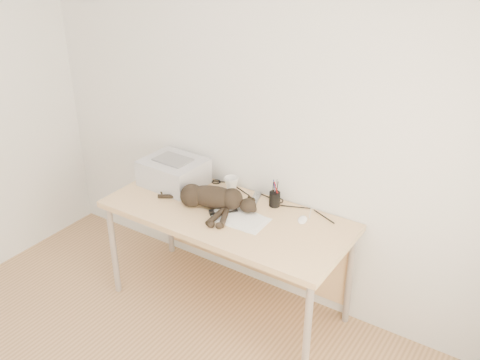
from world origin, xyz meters
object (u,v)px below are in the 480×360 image
Objects in this scene: printer at (174,172)px; mouse at (303,218)px; pen_cup at (275,199)px; cat at (210,198)px; desk at (234,225)px; mug at (231,184)px.

printer is 0.99m from mouse.
mouse is at bearing -15.43° from pen_cup.
mouse is (0.57, 0.18, -0.05)m from cat.
desk is 16.42× the size of mouse.
cat is 0.42m from pen_cup.
mug is at bearing 175.12° from pen_cup.
printer is 0.41m from mug.
mouse is at bearing 2.93° from printer.
cat is at bearing -17.73° from printer.
mug is (-0.02, 0.28, -0.02)m from cat.
desk is 0.58m from printer.
desk is 0.32m from pen_cup.
desk is 0.25m from cat.
cat is at bearing -146.52° from desk.
printer reaches higher than cat.
printer reaches higher than desk.
mouse is (0.45, 0.10, 0.15)m from desk.
desk is 16.07× the size of mug.
mug reaches higher than desk.
pen_cup is (0.21, 0.16, 0.18)m from desk.
pen_cup reaches higher than mouse.
desk is at bearing -142.13° from pen_cup.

